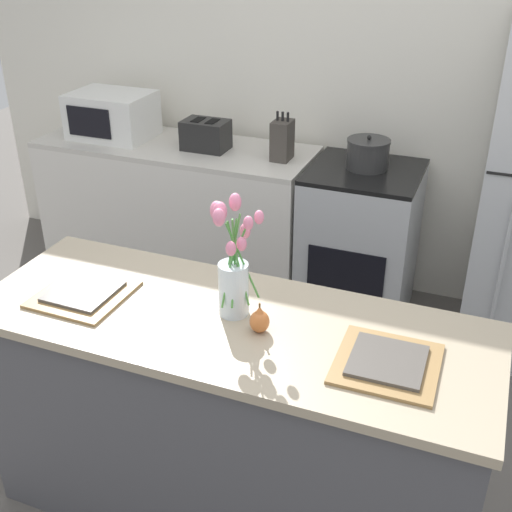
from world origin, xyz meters
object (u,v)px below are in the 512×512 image
(knife_block, at_px, (282,140))
(pear_figurine, at_px, (260,320))
(stove_range, at_px, (359,244))
(plate_setting_right, at_px, (387,363))
(cooking_pot, at_px, (368,154))
(microwave, at_px, (112,115))
(plate_setting_left, at_px, (84,293))
(toaster, at_px, (206,135))
(flower_vase, at_px, (234,271))

(knife_block, bearing_deg, pear_figurine, -72.92)
(stove_range, bearing_deg, plate_setting_right, -74.79)
(cooking_pot, bearing_deg, plate_setting_right, -75.04)
(pear_figurine, distance_m, knife_block, 1.69)
(microwave, relative_size, knife_block, 1.78)
(plate_setting_left, distance_m, microwave, 1.90)
(plate_setting_left, relative_size, toaster, 1.12)
(flower_vase, distance_m, knife_block, 1.59)
(plate_setting_left, relative_size, knife_block, 1.16)
(flower_vase, xyz_separation_m, pear_figurine, (0.12, -0.07, -0.12))
(toaster, bearing_deg, cooking_pot, 2.17)
(plate_setting_left, bearing_deg, knife_block, 83.92)
(toaster, bearing_deg, pear_figurine, -59.13)
(pear_figurine, bearing_deg, cooking_pot, 90.75)
(flower_vase, bearing_deg, knife_block, 103.70)
(plate_setting_left, height_order, microwave, microwave)
(stove_range, relative_size, pear_figurine, 8.26)
(pear_figurine, relative_size, plate_setting_right, 0.34)
(flower_vase, height_order, plate_setting_left, flower_vase)
(pear_figurine, height_order, toaster, toaster)
(toaster, xyz_separation_m, cooking_pot, (0.95, 0.04, -0.01))
(stove_range, xyz_separation_m, pear_figurine, (0.02, -1.62, 0.49))
(flower_vase, height_order, plate_setting_right, flower_vase)
(toaster, height_order, cooking_pot, cooking_pot)
(microwave, bearing_deg, stove_range, 0.02)
(flower_vase, bearing_deg, plate_setting_right, -9.97)
(microwave, bearing_deg, flower_vase, -46.40)
(plate_setting_right, xyz_separation_m, toaster, (-1.39, 1.64, 0.07))
(toaster, bearing_deg, plate_setting_left, -79.77)
(plate_setting_left, height_order, knife_block, knife_block)
(stove_range, relative_size, plate_setting_right, 2.85)
(stove_range, xyz_separation_m, plate_setting_right, (0.45, -1.65, 0.46))
(cooking_pot, bearing_deg, plate_setting_left, -111.13)
(pear_figurine, distance_m, plate_setting_left, 0.67)
(flower_vase, bearing_deg, plate_setting_left, -170.09)
(stove_range, xyz_separation_m, microwave, (-1.58, -0.00, 0.58))
(cooking_pot, relative_size, knife_block, 0.86)
(stove_range, xyz_separation_m, knife_block, (-0.47, -0.01, 0.56))
(toaster, relative_size, microwave, 0.58)
(pear_figurine, xyz_separation_m, plate_setting_right, (0.43, -0.03, -0.03))
(plate_setting_left, bearing_deg, microwave, 119.38)
(plate_setting_left, height_order, plate_setting_right, same)
(cooking_pot, relative_size, microwave, 0.48)
(stove_range, height_order, plate_setting_right, plate_setting_right)
(toaster, bearing_deg, plate_setting_right, -49.69)
(cooking_pot, bearing_deg, stove_range, -90.31)
(microwave, xyz_separation_m, knife_block, (1.10, -0.01, -0.02))
(stove_range, height_order, pear_figurine, pear_figurine)
(stove_range, relative_size, plate_setting_left, 2.85)
(stove_range, xyz_separation_m, flower_vase, (-0.10, -1.55, 0.62))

